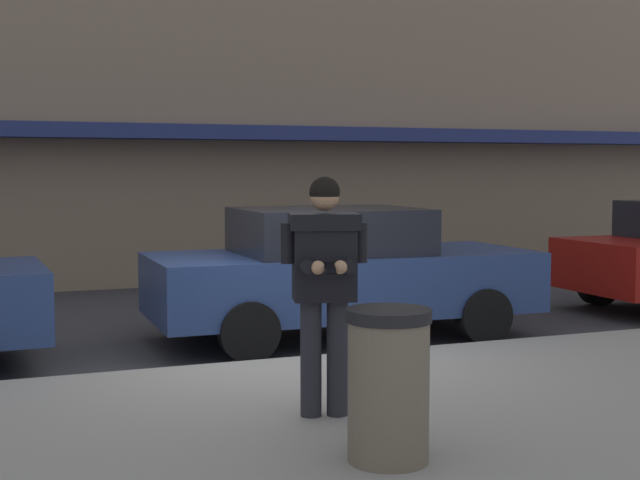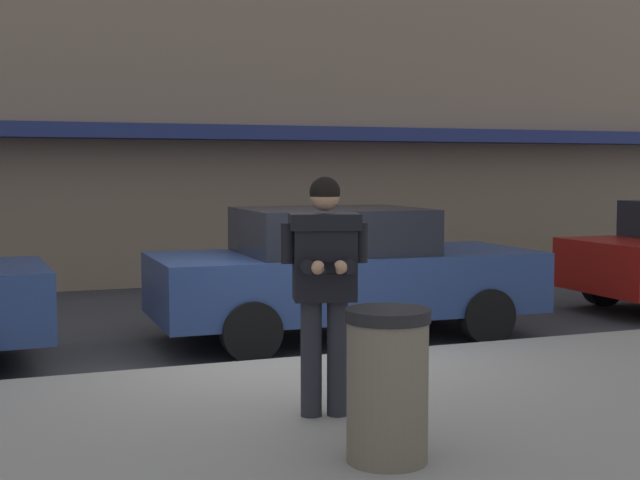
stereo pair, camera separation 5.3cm
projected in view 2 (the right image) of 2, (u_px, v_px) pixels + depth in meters
The scene contains 6 objects.
ground_plane at pixel (278, 367), 8.98m from camera, with size 80.00×80.00×0.00m, color #333338.
sidewalk at pixel (522, 427), 6.67m from camera, with size 32.00×5.30×0.14m, color gray.
curb_paint_line at pixel (367, 358), 9.38m from camera, with size 28.00×0.12×0.01m, color silver.
parked_sedan_mid at pixel (343, 272), 10.44m from camera, with size 4.52×1.98×1.54m.
man_texting_on_phone at pixel (325, 270), 6.63m from camera, with size 0.63×0.64×1.81m.
trash_bin at pixel (387, 385), 5.65m from camera, with size 0.55×0.55×0.98m.
Camera 2 is at (-2.73, -8.43, 2.01)m, focal length 50.00 mm.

